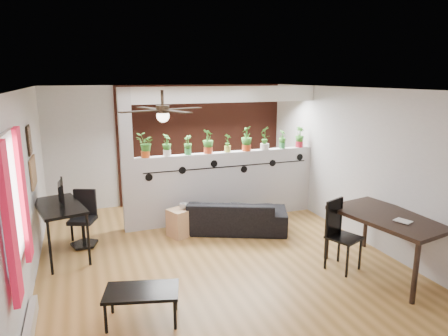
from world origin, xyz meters
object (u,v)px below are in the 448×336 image
at_px(ceiling_fan, 163,112).
at_px(coffee_table, 142,293).
at_px(potted_plant_1, 167,145).
at_px(potted_plant_3, 208,141).
at_px(potted_plant_5, 247,138).
at_px(potted_plant_7, 282,139).
at_px(sofa, 231,216).
at_px(office_chair, 84,222).
at_px(folding_chair, 339,228).
at_px(potted_plant_0, 145,145).
at_px(cup, 183,206).
at_px(potted_plant_8, 300,136).
at_px(cube_shelf, 181,222).
at_px(potted_plant_4, 228,142).
at_px(dining_table, 389,221).
at_px(potted_plant_2, 188,144).
at_px(potted_plant_6, 265,137).
at_px(computer_desk, 59,210).

xyz_separation_m(ceiling_fan, coffee_table, (-0.54, -1.10, -1.96)).
relative_size(potted_plant_1, potted_plant_3, 0.87).
bearing_deg(potted_plant_1, potted_plant_3, 0.00).
bearing_deg(potted_plant_5, potted_plant_7, 0.00).
xyz_separation_m(sofa, office_chair, (-2.54, 0.23, 0.13)).
bearing_deg(coffee_table, folding_chair, 7.19).
relative_size(potted_plant_0, cup, 3.24).
relative_size(potted_plant_8, folding_chair, 0.41).
relative_size(office_chair, coffee_table, 0.99).
distance_m(cup, coffee_table, 2.59).
bearing_deg(ceiling_fan, cube_shelf, 67.87).
distance_m(potted_plant_5, sofa, 1.57).
bearing_deg(sofa, cup, 18.80).
xyz_separation_m(ceiling_fan, cup, (0.56, 1.24, -1.77)).
height_order(potted_plant_4, potted_plant_7, potted_plant_7).
bearing_deg(folding_chair, cube_shelf, 133.64).
distance_m(potted_plant_3, potted_plant_5, 0.79).
xyz_separation_m(potted_plant_7, potted_plant_8, (0.39, 0.00, 0.03)).
distance_m(potted_plant_7, cube_shelf, 2.68).
height_order(potted_plant_3, dining_table, potted_plant_3).
height_order(potted_plant_2, potted_plant_3, potted_plant_3).
bearing_deg(office_chair, folding_chair, -31.36).
height_order(ceiling_fan, coffee_table, ceiling_fan).
bearing_deg(potted_plant_7, potted_plant_6, 180.00).
height_order(potted_plant_4, dining_table, potted_plant_4).
xyz_separation_m(potted_plant_3, potted_plant_8, (1.97, 0.00, -0.02)).
relative_size(sofa, cube_shelf, 3.90).
relative_size(cup, computer_desk, 0.11).
bearing_deg(ceiling_fan, computer_desk, 143.86).
height_order(potted_plant_5, potted_plant_7, potted_plant_5).
xyz_separation_m(potted_plant_5, cube_shelf, (-1.49, -0.56, -1.36)).
distance_m(potted_plant_7, coffee_table, 4.57).
xyz_separation_m(ceiling_fan, potted_plant_1, (0.42, 1.80, -0.75)).
relative_size(potted_plant_6, folding_chair, 0.46).
relative_size(potted_plant_6, cup, 3.51).
distance_m(potted_plant_2, potted_plant_7, 1.98).
xyz_separation_m(potted_plant_6, office_chair, (-3.50, -0.40, -1.19)).
relative_size(potted_plant_8, sofa, 0.22).
height_order(potted_plant_2, office_chair, potted_plant_2).
relative_size(potted_plant_2, potted_plant_7, 0.99).
relative_size(potted_plant_6, office_chair, 0.52).
relative_size(potted_plant_7, potted_plant_8, 0.86).
xyz_separation_m(potted_plant_6, folding_chair, (-0.00, -2.53, -0.99)).
xyz_separation_m(potted_plant_1, potted_plant_6, (1.98, 0.00, 0.04)).
relative_size(folding_chair, coffee_table, 1.11).
xyz_separation_m(potted_plant_8, computer_desk, (-4.63, -0.74, -0.81)).
xyz_separation_m(cube_shelf, cup, (0.05, 0.00, 0.30)).
bearing_deg(potted_plant_6, potted_plant_3, 180.00).
bearing_deg(potted_plant_7, cube_shelf, -166.25).
height_order(potted_plant_6, dining_table, potted_plant_6).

